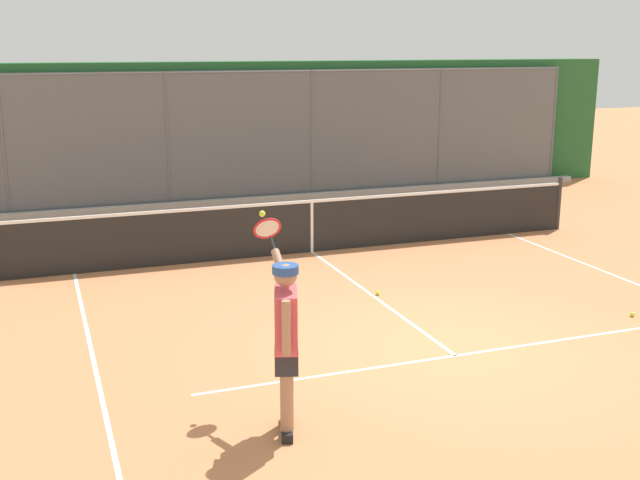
# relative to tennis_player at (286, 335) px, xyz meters

# --- Properties ---
(ground_plane) EXTENTS (60.00, 60.00, 0.00)m
(ground_plane) POSITION_rel_tennis_player_xyz_m (-2.50, -1.43, -0.99)
(ground_plane) COLOR #C67A4C
(court_line_markings) EXTENTS (8.31, 9.54, 0.01)m
(court_line_markings) POSITION_rel_tennis_player_xyz_m (-2.50, -0.78, -0.99)
(court_line_markings) COLOR white
(court_line_markings) RESTS_ON ground
(fence_backdrop) EXTENTS (20.28, 1.37, 3.27)m
(fence_backdrop) POSITION_rel_tennis_player_xyz_m (-2.50, -11.84, 0.63)
(fence_backdrop) COLOR #565B60
(fence_backdrop) RESTS_ON ground
(tennis_net) EXTENTS (10.68, 0.09, 1.07)m
(tennis_net) POSITION_rel_tennis_player_xyz_m (-2.50, -6.33, -0.50)
(tennis_net) COLOR #2D2D2D
(tennis_net) RESTS_ON ground
(tennis_player) EXTENTS (0.40, 1.41, 1.98)m
(tennis_player) POSITION_rel_tennis_player_xyz_m (0.00, 0.00, 0.00)
(tennis_player) COLOR black
(tennis_player) RESTS_ON ground
(tennis_ball_mid_court) EXTENTS (0.07, 0.07, 0.07)m
(tennis_ball_mid_court) POSITION_rel_tennis_player_xyz_m (-5.50, -1.51, -0.96)
(tennis_ball_mid_court) COLOR #C1D138
(tennis_ball_mid_court) RESTS_ON ground
(tennis_ball_by_sideline) EXTENTS (0.07, 0.07, 0.07)m
(tennis_ball_by_sideline) POSITION_rel_tennis_player_xyz_m (-2.59, -3.61, -0.96)
(tennis_ball_by_sideline) COLOR #CCDB33
(tennis_ball_by_sideline) RESTS_ON ground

